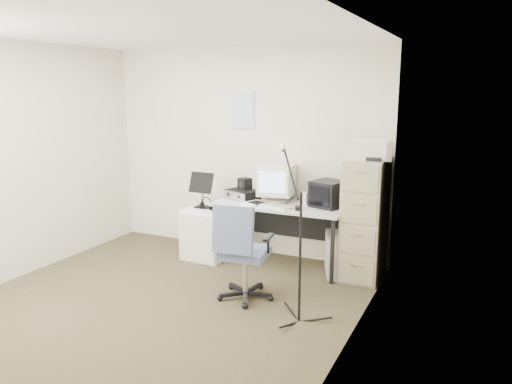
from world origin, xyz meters
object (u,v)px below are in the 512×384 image
at_px(office_chair, 245,251).
at_px(filing_cabinet, 365,219).
at_px(side_cart, 205,234).
at_px(desk, 281,234).

bearing_deg(office_chair, filing_cabinet, 41.52).
bearing_deg(side_cart, office_chair, -39.80).
xyz_separation_m(filing_cabinet, side_cart, (-1.85, -0.21, -0.35)).
height_order(filing_cabinet, side_cart, filing_cabinet).
xyz_separation_m(desk, side_cart, (-0.90, -0.18, -0.06)).
bearing_deg(side_cart, desk, 12.88).
height_order(office_chair, side_cart, office_chair).
height_order(filing_cabinet, desk, filing_cabinet).
distance_m(filing_cabinet, office_chair, 1.39).
bearing_deg(desk, filing_cabinet, 1.81).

